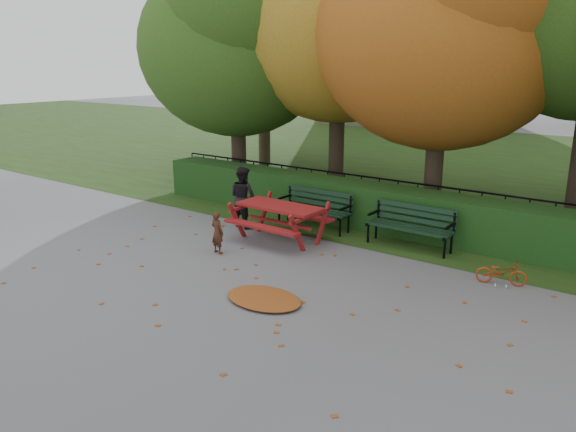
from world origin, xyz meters
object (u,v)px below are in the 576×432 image
Objects in this scene: adult at (243,197)px; bicycle at (501,272)px; tree_a at (239,33)px; bench_right at (411,223)px; tree_c at (455,11)px; bench_left at (315,206)px; tree_f at (266,3)px; picnic_table at (280,213)px; child at (217,232)px.

adult is 1.69× the size of bicycle.
bench_right is at bearing -16.61° from tree_a.
bench_right is (0.27, -2.26, -4.30)m from tree_c.
bench_left is (-2.13, -2.26, -4.30)m from tree_c.
tree_f is 10.84× the size of bicycle.
bench_left is 1.30m from picnic_table.
child is at bearing -57.39° from tree_f.
tree_c reaches higher than picnic_table.
tree_c is at bearing 58.95° from picnic_table.
picnic_table is at bearing -121.67° from tree_c.
tree_c is 4.25× the size of picnic_table.
tree_a is 7.69m from bench_right.
tree_c reaches higher than tree_a.
bench_left is 2.75m from child.
child is 1.03× the size of bicycle.
tree_c reaches higher than child.
bicycle is at bearing -32.03° from tree_f.
bench_right is 2.13× the size of bicycle.
bench_right reaches higher than child.
bench_left is at bearing -43.51° from tree_f.
bench_left reaches higher than child.
tree_f is at bearing 40.24° from bicycle.
tree_c is 8.66m from tree_f.
tree_a is 4.16× the size of bench_left.
tree_c is 7.15m from child.
bicycle is (2.14, -0.95, -0.30)m from bench_right.
child is (-0.51, -1.39, -0.18)m from picnic_table.
tree_a reaches higher than bench_left.
bicycle is (4.54, -0.95, -0.30)m from bench_left.
child is at bearing -137.86° from bench_right.
tree_f is at bearing 130.82° from picnic_table.
child is 0.61× the size of adult.
tree_f is 5.10× the size of bench_right.
tree_f reaches higher than tree_a.
bench_right is 2.06× the size of child.
bench_right is 0.96× the size of picnic_table.
tree_c is 6.30m from adult.
bench_right reaches higher than bicycle.
bench_right is 4.01m from child.
tree_a is at bearing -48.45° from child.
tree_c reaches higher than bench_left.
bench_left reaches higher than bicycle.
tree_a is 8.57× the size of child.
tree_f reaches higher than bench_left.
tree_a is 5.35m from adult.
adult is at bearing 165.81° from picnic_table.
adult is at bearing -137.87° from tree_c.
tree_f is at bearing 146.08° from bench_right.
tree_f is at bearing 117.98° from tree_a.
tree_c is 4.87m from bench_right.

